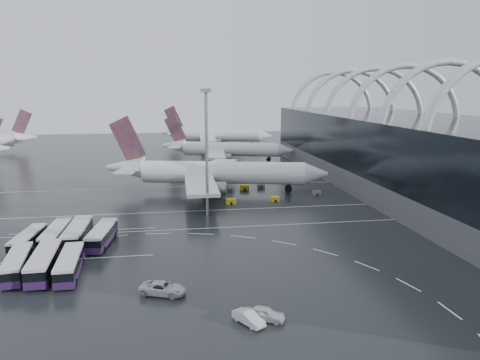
{
  "coord_description": "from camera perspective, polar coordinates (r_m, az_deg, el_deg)",
  "views": [
    {
      "loc": [
        -7.22,
        -93.11,
        27.9
      ],
      "look_at": [
        9.53,
        11.96,
        7.0
      ],
      "focal_mm": 35.0,
      "sensor_mm": 36.0,
      "label": 1
    }
  ],
  "objects": [
    {
      "name": "van_curve_a",
      "position": [
        66.81,
        -9.38,
        -12.89
      ],
      "size": [
        7.05,
        5.05,
        1.78
      ],
      "primitive_type": "imported",
      "rotation": [
        0.0,
        0.0,
        1.21
      ],
      "color": "silver",
      "rests_on": "ground"
    },
    {
      "name": "airliner_gate_b",
      "position": [
        182.64,
        -1.96,
        3.75
      ],
      "size": [
        50.86,
        45.13,
        18.0
      ],
      "rotation": [
        0.0,
        0.0,
        -0.3
      ],
      "color": "white",
      "rests_on": "ground"
    },
    {
      "name": "bus_row_far_c",
      "position": [
        76.47,
        -20.07,
        -9.61
      ],
      "size": [
        3.5,
        12.86,
        3.14
      ],
      "rotation": [
        0.0,
        0.0,
        1.62
      ],
      "color": "#28133C",
      "rests_on": "ground"
    },
    {
      "name": "bus_row_far_b",
      "position": [
        78.18,
        -22.79,
        -9.25
      ],
      "size": [
        3.79,
        13.89,
        3.39
      ],
      "rotation": [
        0.0,
        0.0,
        1.62
      ],
      "color": "#28133C",
      "rests_on": "ground"
    },
    {
      "name": "airliner_main",
      "position": [
        127.83,
        -3.44,
        0.85
      ],
      "size": [
        60.5,
        52.26,
        20.65
      ],
      "rotation": [
        0.0,
        0.0,
        -0.23
      ],
      "color": "white",
      "rests_on": "ground"
    },
    {
      "name": "gse_cart_belly_a",
      "position": [
        117.94,
        4.28,
        -2.31
      ],
      "size": [
        2.13,
        1.26,
        1.16
      ],
      "primitive_type": "cube",
      "color": "gold",
      "rests_on": "ground"
    },
    {
      "name": "bus_bay_line_north",
      "position": [
        98.63,
        -18.56,
        -5.91
      ],
      "size": [
        28.0,
        0.25,
        0.01
      ],
      "primitive_type": "cube",
      "color": "white",
      "rests_on": "ground"
    },
    {
      "name": "gse_cart_belly_b",
      "position": [
        133.09,
        2.56,
        -0.76
      ],
      "size": [
        2.0,
        1.18,
        1.09
      ],
      "primitive_type": "cube",
      "color": "slate",
      "rests_on": "ground"
    },
    {
      "name": "van_curve_b",
      "position": [
        59.49,
        3.07,
        -15.95
      ],
      "size": [
        5.32,
        3.97,
        1.69
      ],
      "primitive_type": "imported",
      "rotation": [
        0.0,
        0.0,
        1.11
      ],
      "color": "silver",
      "rests_on": "ground"
    },
    {
      "name": "floodlight_mast",
      "position": [
        101.16,
        -4.1,
        5.2
      ],
      "size": [
        2.14,
        2.14,
        27.87
      ],
      "color": "gray",
      "rests_on": "ground"
    },
    {
      "name": "ground",
      "position": [
        97.46,
        -4.45,
        -5.56
      ],
      "size": [
        420.0,
        420.0,
        0.0
      ],
      "primitive_type": "plane",
      "color": "black",
      "rests_on": "ground"
    },
    {
      "name": "bus_row_near_d",
      "position": [
        88.92,
        -16.49,
        -6.47
      ],
      "size": [
        4.47,
        13.11,
        3.16
      ],
      "rotation": [
        0.0,
        0.0,
        1.45
      ],
      "color": "#28133C",
      "rests_on": "ground"
    },
    {
      "name": "bus_row_near_b",
      "position": [
        91.28,
        -21.51,
        -6.3
      ],
      "size": [
        3.52,
        13.36,
        3.27
      ],
      "rotation": [
        0.0,
        0.0,
        1.54
      ],
      "color": "#28133C",
      "rests_on": "ground"
    },
    {
      "name": "bus_row_near_a",
      "position": [
        90.99,
        -24.42,
        -6.7
      ],
      "size": [
        3.93,
        12.24,
        2.96
      ],
      "rotation": [
        0.0,
        0.0,
        1.47
      ],
      "color": "#28133C",
      "rests_on": "ground"
    },
    {
      "name": "gse_cart_belly_c",
      "position": [
        114.95,
        -1.1,
        -2.6
      ],
      "size": [
        2.39,
        1.41,
        1.3
      ],
      "primitive_type": "cube",
      "color": "gold",
      "rests_on": "ground"
    },
    {
      "name": "terminal",
      "position": [
        133.33,
        22.12,
        2.96
      ],
      "size": [
        42.0,
        160.0,
        34.9
      ],
      "color": "#545659",
      "rests_on": "ground"
    },
    {
      "name": "lane_marking_far",
      "position": [
        136.19,
        -5.83,
        -0.76
      ],
      "size": [
        120.0,
        0.25,
        0.01
      ],
      "primitive_type": "cube",
      "color": "white",
      "rests_on": "ground"
    },
    {
      "name": "gse_cart_belly_e",
      "position": [
        130.69,
        0.55,
        -0.91
      ],
      "size": [
        2.44,
        1.44,
        1.33
      ],
      "primitive_type": "cube",
      "color": "gold",
      "rests_on": "ground"
    },
    {
      "name": "gse_cart_belly_d",
      "position": [
        126.05,
        9.34,
        -1.55
      ],
      "size": [
        2.18,
        1.29,
        1.19
      ],
      "primitive_type": "cube",
      "color": "slate",
      "rests_on": "ground"
    },
    {
      "name": "bus_row_far_a",
      "position": [
        79.54,
        -25.52,
        -9.23
      ],
      "size": [
        4.3,
        13.01,
        3.14
      ],
      "rotation": [
        0.0,
        0.0,
        1.68
      ],
      "color": "#28133C",
      "rests_on": "ground"
    },
    {
      "name": "van_curve_c",
      "position": [
        58.66,
        1.05,
        -16.45
      ],
      "size": [
        3.77,
        4.76,
        1.51
      ],
      "primitive_type": "imported",
      "rotation": [
        0.0,
        0.0,
        0.55
      ],
      "color": "silver",
      "rests_on": "ground"
    },
    {
      "name": "airliner_gate_c",
      "position": [
        231.51,
        -3.12,
        5.39
      ],
      "size": [
        54.23,
        49.3,
        19.58
      ],
      "rotation": [
        0.0,
        0.0,
        -0.27
      ],
      "color": "white",
      "rests_on": "ground"
    },
    {
      "name": "lane_marking_mid",
      "position": [
        108.98,
        -4.97,
        -3.76
      ],
      "size": [
        120.0,
        0.25,
        0.01
      ],
      "primitive_type": "cube",
      "color": "white",
      "rests_on": "ground"
    },
    {
      "name": "bus_bay_line_south",
      "position": [
        83.69,
        -20.33,
        -9.08
      ],
      "size": [
        28.0,
        0.25,
        0.01
      ],
      "primitive_type": "cube",
      "color": "white",
      "rests_on": "ground"
    },
    {
      "name": "lane_marking_near",
      "position": [
        95.55,
        -4.35,
        -5.89
      ],
      "size": [
        120.0,
        0.25,
        0.01
      ],
      "primitive_type": "cube",
      "color": "white",
      "rests_on": "ground"
    },
    {
      "name": "bus_row_near_c",
      "position": [
        90.83,
        -19.19,
        -6.17
      ],
      "size": [
        3.62,
        14.0,
        3.43
      ],
      "rotation": [
        0.0,
        0.0,
        1.54
      ],
      "color": "#28133C",
      "rests_on": "ground"
    }
  ]
}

